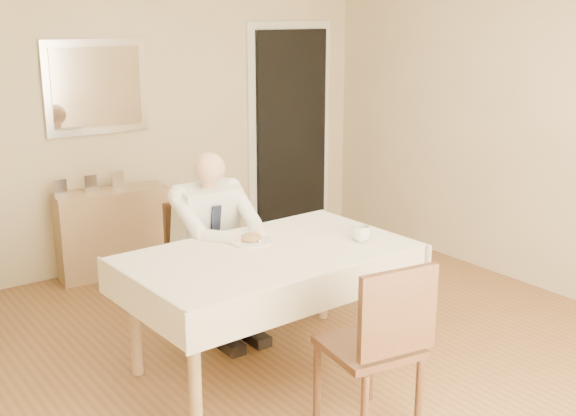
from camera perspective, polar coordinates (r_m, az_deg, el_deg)
room at (r=4.17m, az=2.81°, el=3.61°), size 5.00×5.02×2.60m
doorway at (r=7.08m, az=0.20°, el=6.02°), size 0.96×0.07×2.10m
mirror at (r=6.09m, az=-14.91°, el=9.22°), size 0.86×0.04×0.76m
dining_table at (r=4.37m, az=-1.55°, el=-4.44°), size 1.76×1.09×0.75m
chair_far at (r=5.14m, az=-7.06°, el=-3.66°), size 0.41×0.41×0.86m
chair_near at (r=3.76m, az=7.32°, el=-10.24°), size 0.50×0.51×0.94m
seated_man at (r=4.84m, az=-5.51°, el=-2.23°), size 0.48×0.72×1.24m
plate at (r=4.49m, az=-2.94°, el=-2.65°), size 0.26×0.26×0.02m
food at (r=4.49m, az=-2.95°, el=-2.38°), size 0.14×0.14×0.06m
knife at (r=4.46m, az=-2.09°, el=-2.54°), size 0.01×0.13×0.01m
fork at (r=4.42m, az=-2.96°, el=-2.73°), size 0.01×0.13×0.01m
coffee_mug at (r=4.53m, az=5.79°, el=-2.01°), size 0.13×0.13×0.10m
sideboard at (r=6.18m, az=-13.66°, el=-1.87°), size 0.93×0.40×0.72m
photo_frame_left at (r=5.96m, az=-17.55°, el=1.50°), size 0.10×0.02×0.14m
photo_frame_center at (r=6.05m, az=-15.33°, el=1.88°), size 0.10×0.02×0.14m
photo_frame_right at (r=6.14m, az=-13.31°, el=2.21°), size 0.10×0.02×0.14m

